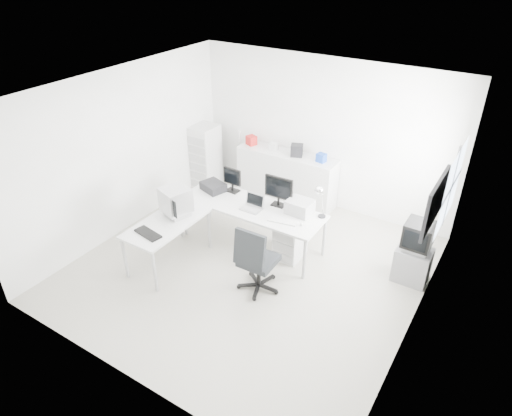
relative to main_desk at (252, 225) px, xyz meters
The scene contains 30 objects.
floor 0.75m from the main_desk, 61.47° to the right, with size 5.00×5.00×0.01m, color beige.
ceiling 2.51m from the main_desk, 61.47° to the right, with size 5.00×5.00×0.01m, color white.
back_wall 2.20m from the main_desk, 80.78° to the left, with size 5.00×0.02×2.80m, color white.
left_wall 2.48m from the main_desk, 165.28° to the right, with size 0.02×5.00×2.80m, color white.
right_wall 3.05m from the main_desk, 11.55° to the right, with size 0.02×5.00×2.80m, color white.
window 3.11m from the main_desk, 12.62° to the left, with size 0.02×1.20×1.10m, color white, non-canonical shape.
wall_picture 3.21m from the main_desk, ahead, with size 0.04×0.90×0.60m, color black, non-canonical shape.
main_desk is the anchor object (origin of this frame).
side_desk 1.39m from the main_desk, 127.69° to the right, with size 0.70×1.40×0.75m, color silver, non-canonical shape.
drawer_pedestal 0.71m from the main_desk, ahead, with size 0.40×0.50×0.60m, color silver.
inkjet_printer 0.97m from the main_desk, behind, with size 0.40×0.31×0.14m, color black.
lcd_monitor_small 0.84m from the main_desk, 155.56° to the left, with size 0.34×0.19×0.42m, color black, non-canonical shape.
lcd_monitor_large 0.76m from the main_desk, 35.54° to the left, with size 0.49×0.19×0.50m, color black, non-canonical shape.
laptop 0.50m from the main_desk, 63.43° to the right, with size 0.35×0.36×0.23m, color #B7B7BA, non-canonical shape.
white_keyboard 0.77m from the main_desk, 12.99° to the right, with size 0.45×0.14×0.02m, color silver.
white_mouse 1.04m from the main_desk, ahead, with size 0.05×0.05×0.05m, color silver.
laser_printer 0.92m from the main_desk, 16.35° to the left, with size 0.39×0.33×0.22m, color #9E9E9E.
desk_lamp 1.29m from the main_desk, 15.26° to the left, with size 0.15×0.15×0.44m, color silver, non-canonical shape.
crt_monitor 1.34m from the main_desk, 135.00° to the right, with size 0.38×0.38×0.43m, color #B7B7BA, non-canonical shape.
black_keyboard 1.77m from the main_desk, 119.54° to the right, with size 0.45×0.18×0.03m, color black.
office_chair 1.14m from the main_desk, 52.53° to the right, with size 0.64×0.64×1.11m, color #222427, non-canonical shape.
tv_cabinet 2.58m from the main_desk, 11.09° to the left, with size 0.50×0.41×0.55m, color slate.
crt_tv 2.61m from the main_desk, 11.09° to the left, with size 0.50×0.48×0.45m, color black, non-canonical shape.
sideboard 1.69m from the main_desk, 99.26° to the left, with size 1.98×0.49×0.99m, color silver.
clutter_box_a 2.10m from the main_desk, 122.76° to the left, with size 0.18×0.16×0.18m, color red.
clutter_box_b 1.89m from the main_desk, 108.94° to the left, with size 0.14×0.12×0.14m, color silver.
clutter_box_c 1.82m from the main_desk, 92.46° to the left, with size 0.22×0.20×0.22m, color black.
clutter_box_d 1.85m from the main_desk, 75.57° to the left, with size 0.16×0.14×0.16m, color #1A46B6.
clutter_bottle 2.30m from the main_desk, 128.81° to the left, with size 0.07×0.07×0.22m, color silver.
filing_cabinet 2.39m from the main_desk, 145.92° to the left, with size 0.45×0.54×1.30m, color silver.
Camera 1 is at (3.12, -4.78, 4.50)m, focal length 32.00 mm.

